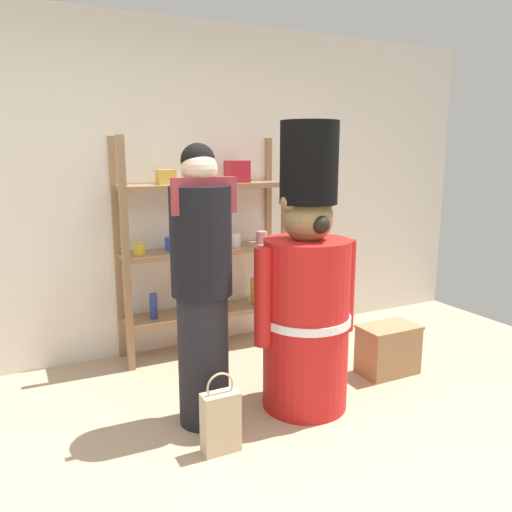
{
  "coord_description": "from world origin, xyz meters",
  "views": [
    {
      "loc": [
        -0.98,
        -1.79,
        1.6
      ],
      "look_at": [
        0.34,
        0.84,
        1.0
      ],
      "focal_mm": 35.81,
      "sensor_mm": 36.0,
      "label": 1
    }
  ],
  "objects": [
    {
      "name": "shopping_bag",
      "position": [
        -0.02,
        0.55,
        0.18
      ],
      "size": [
        0.21,
        0.1,
        0.46
      ],
      "color": "#C1AD89",
      "rests_on": "ground_plane"
    },
    {
      "name": "teddy_bear_guard",
      "position": [
        0.66,
        0.79,
        0.73
      ],
      "size": [
        0.71,
        0.56,
        1.78
      ],
      "color": "red",
      "rests_on": "ground_plane"
    },
    {
      "name": "person_shopper",
      "position": [
        0.02,
        0.88,
        0.85
      ],
      "size": [
        0.37,
        0.35,
        1.65
      ],
      "color": "black",
      "rests_on": "ground_plane"
    },
    {
      "name": "back_wall",
      "position": [
        0.0,
        2.2,
        1.3
      ],
      "size": [
        6.4,
        0.12,
        2.6
      ],
      "primitive_type": "cube",
      "color": "silver",
      "rests_on": "ground_plane"
    },
    {
      "name": "display_crate",
      "position": [
        1.47,
        0.92,
        0.18
      ],
      "size": [
        0.43,
        0.27,
        0.36
      ],
      "color": "#9E7A51",
      "rests_on": "ground_plane"
    },
    {
      "name": "ground_plane",
      "position": [
        0.0,
        0.0,
        0.0
      ],
      "size": [
        6.4,
        6.4,
        0.0
      ],
      "primitive_type": "plane",
      "color": "tan"
    },
    {
      "name": "merchandise_shelf",
      "position": [
        0.46,
        1.98,
        0.87
      ],
      "size": [
        1.36,
        0.35,
        1.72
      ],
      "color": "#93704C",
      "rests_on": "ground_plane"
    }
  ]
}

